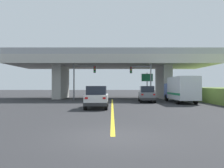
% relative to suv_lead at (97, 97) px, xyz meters
% --- Properties ---
extents(ground, '(160.00, 160.00, 0.00)m').
position_rel_suv_lead_xyz_m(ground, '(1.40, 16.08, -1.01)').
color(ground, '#2B2B2D').
extents(overpass_bridge, '(31.65, 10.84, 7.47)m').
position_rel_suv_lead_xyz_m(overpass_bridge, '(1.40, 16.08, 4.38)').
color(overpass_bridge, '#B7B5AD').
rests_on(overpass_bridge, ground).
extents(lane_divider_stripe, '(0.20, 24.46, 0.01)m').
position_rel_suv_lead_xyz_m(lane_divider_stripe, '(1.40, 1.13, -1.01)').
color(lane_divider_stripe, yellow).
rests_on(lane_divider_stripe, ground).
extents(suv_lead, '(2.00, 4.41, 2.02)m').
position_rel_suv_lead_xyz_m(suv_lead, '(0.00, 0.00, 0.00)').
color(suv_lead, silver).
rests_on(suv_lead, ground).
extents(suv_crossing, '(2.17, 4.75, 2.02)m').
position_rel_suv_lead_xyz_m(suv_crossing, '(5.74, 7.62, -0.00)').
color(suv_crossing, slate).
rests_on(suv_crossing, ground).
extents(box_truck, '(2.33, 7.34, 3.11)m').
position_rel_suv_lead_xyz_m(box_truck, '(9.71, 6.47, 0.63)').
color(box_truck, navy).
rests_on(box_truck, ground).
extents(traffic_signal_nearside, '(3.09, 0.36, 5.56)m').
position_rel_suv_lead_xyz_m(traffic_signal_nearside, '(5.89, 11.12, 2.49)').
color(traffic_signal_nearside, slate).
rests_on(traffic_signal_nearside, ground).
extents(traffic_signal_farside, '(3.23, 0.36, 5.48)m').
position_rel_suv_lead_xyz_m(traffic_signal_farside, '(-3.03, 11.33, 2.52)').
color(traffic_signal_farside, '#56595E').
rests_on(traffic_signal_farside, ground).
extents(highway_sign, '(1.81, 0.17, 4.14)m').
position_rel_suv_lead_xyz_m(highway_sign, '(6.91, 14.39, 2.04)').
color(highway_sign, '#56595E').
rests_on(highway_sign, ground).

